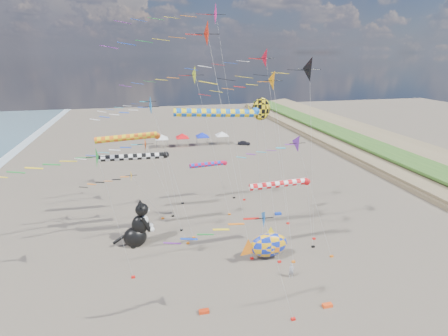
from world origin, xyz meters
TOP-DOWN VIEW (x-y plane):
  - ground at (0.00, 0.00)m, footprint 260.00×260.00m
  - delta_kite_0 at (-10.53, 25.42)m, footprint 10.91×1.72m
  - delta_kite_1 at (4.52, 15.53)m, footprint 11.79×2.47m
  - delta_kite_2 at (-8.63, 14.58)m, footprint 9.21×1.99m
  - delta_kite_3 at (1.63, 6.81)m, footprint 9.57×2.12m
  - delta_kite_4 at (-15.59, 7.95)m, footprint 10.57×2.13m
  - delta_kite_5 at (-3.51, 8.50)m, footprint 12.61×2.58m
  - delta_kite_6 at (-0.05, 24.58)m, footprint 16.12×2.97m
  - delta_kite_7 at (-4.06, 20.05)m, footprint 13.34×2.66m
  - delta_kite_8 at (5.00, 6.85)m, footprint 9.98×1.94m
  - delta_kite_9 at (-3.14, -1.35)m, footprint 10.17×1.63m
  - delta_kite_10 at (5.76, 10.94)m, footprint 14.05×2.85m
  - delta_kite_11 at (-12.67, 20.90)m, footprint 9.29×1.64m
  - delta_kite_12 at (-10.75, 13.43)m, footprint 10.88×1.91m
  - windsock_0 at (-0.60, 25.73)m, footprint 7.18×0.74m
  - windsock_1 at (-11.81, 21.34)m, footprint 9.46×0.88m
  - windsock_2 at (4.31, 9.24)m, footprint 8.36×0.78m
  - windsock_3 at (-11.08, 16.88)m, footprint 9.43×0.80m
  - windsock_4 at (-2.11, 11.57)m, footprint 10.41×0.89m
  - angelfish_kite at (3.36, 14.81)m, footprint 3.74×3.02m
  - cat_inflatable at (-11.61, 14.68)m, footprint 4.34×2.43m
  - fish_inflatable at (2.58, 8.15)m, footprint 5.84×2.37m
  - person_adult at (3.79, 4.37)m, footprint 0.61×0.42m
  - child_green at (5.24, 10.34)m, footprint 0.65×0.54m
  - child_blue at (3.00, 9.70)m, footprint 0.63×0.70m
  - kite_bag_0 at (5.25, -0.49)m, footprint 0.90×0.44m
  - kite_bag_1 at (-5.88, 1.27)m, footprint 0.90×0.44m
  - kite_bag_2 at (7.91, 18.52)m, footprint 0.90×0.44m
  - tent_row at (1.50, 60.00)m, footprint 19.20×4.20m
  - parked_car at (14.25, 58.00)m, footprint 3.44×2.30m

SIDE VIEW (x-z plane):
  - ground at x=0.00m, z-range 0.00..0.00m
  - kite_bag_0 at x=5.25m, z-range 0.00..0.30m
  - kite_bag_1 at x=-5.88m, z-range 0.00..0.30m
  - kite_bag_2 at x=7.91m, z-range 0.00..0.30m
  - parked_car at x=14.25m, z-range 0.00..1.09m
  - child_blue at x=3.00m, z-range 0.00..1.15m
  - child_green at x=5.24m, z-range 0.00..1.23m
  - person_adult at x=3.79m, z-range 0.00..1.61m
  - fish_inflatable at x=2.58m, z-range -0.21..3.80m
  - cat_inflatable at x=-11.61m, z-range 0.00..5.64m
  - tent_row at x=1.50m, z-range 1.25..5.05m
  - windsock_0 at x=-0.60m, z-range 2.78..9.15m
  - delta_kite_11 at x=-12.67m, z-range 2.69..10.54m
  - windsock_2 at x=4.31m, z-range 4.01..12.91m
  - delta_kite_9 at x=-3.14m, z-range 4.35..15.57m
  - windsock_3 at x=-11.08m, z-range 4.97..15.80m
  - windsock_1 at x=-11.81m, z-range 5.63..17.84m
  - delta_kite_12 at x=-10.75m, z-range 5.51..19.16m
  - delta_kite_4 at x=-15.59m, z-range 5.84..20.33m
  - delta_kite_8 at x=5.00m, z-range 5.98..20.53m
  - delta_kite_0 at x=-10.53m, z-range 7.08..23.80m
  - angelfish_kite at x=3.36m, z-range 7.13..24.29m
  - windsock_4 at x=-2.11m, z-range 7.80..24.38m
  - delta_kite_2 at x=-8.63m, z-range 7.40..24.85m
  - delta_kite_7 at x=-4.06m, z-range 8.85..29.71m
  - delta_kite_3 at x=1.63m, z-range 8.97..29.67m
  - delta_kite_10 at x=5.76m, z-range 9.32..31.31m
  - delta_kite_1 at x=4.52m, z-range 9.88..32.70m
  - delta_kite_5 at x=-3.51m, z-range 11.00..36.11m
  - delta_kite_6 at x=-0.05m, z-range 12.52..41.05m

